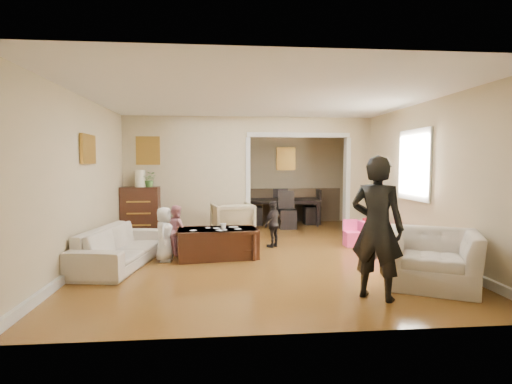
{
  "coord_description": "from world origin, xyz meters",
  "views": [
    {
      "loc": [
        -0.66,
        -7.0,
        1.58
      ],
      "look_at": [
        0.0,
        0.2,
        1.05
      ],
      "focal_mm": 27.63,
      "sensor_mm": 36.0,
      "label": 1
    }
  ],
  "objects": [
    {
      "name": "floor",
      "position": [
        0.0,
        0.0,
        0.0
      ],
      "size": [
        7.0,
        7.0,
        0.0
      ],
      "primitive_type": "plane",
      "color": "#9F6729",
      "rests_on": "ground"
    },
    {
      "name": "partition_left",
      "position": [
        -1.38,
        1.8,
        1.3
      ],
      "size": [
        2.75,
        0.18,
        2.6
      ],
      "primitive_type": "cube",
      "color": "#BEB18B",
      "rests_on": "ground"
    },
    {
      "name": "partition_right",
      "position": [
        2.48,
        1.8,
        1.3
      ],
      "size": [
        0.55,
        0.18,
        2.6
      ],
      "primitive_type": "cube",
      "color": "#BEB18B",
      "rests_on": "ground"
    },
    {
      "name": "partition_header",
      "position": [
        1.1,
        1.8,
        2.42
      ],
      "size": [
        2.22,
        0.18,
        0.35
      ],
      "primitive_type": "cube",
      "color": "#BEB18B",
      "rests_on": "partition_right"
    },
    {
      "name": "window_pane",
      "position": [
        2.73,
        -0.4,
        1.55
      ],
      "size": [
        0.03,
        0.95,
        1.1
      ],
      "primitive_type": "cube",
      "color": "white",
      "rests_on": "ground"
    },
    {
      "name": "framed_art_partition",
      "position": [
        -2.2,
        1.7,
        1.85
      ],
      "size": [
        0.45,
        0.03,
        0.55
      ],
      "primitive_type": "cube",
      "color": "brown",
      "rests_on": "partition_left"
    },
    {
      "name": "framed_art_sofa_wall",
      "position": [
        -2.71,
        -0.6,
        1.8
      ],
      "size": [
        0.03,
        0.55,
        0.4
      ],
      "primitive_type": "cube",
      "color": "brown"
    },
    {
      "name": "framed_art_alcove",
      "position": [
        1.1,
        3.44,
        1.7
      ],
      "size": [
        0.45,
        0.03,
        0.55
      ],
      "primitive_type": "cube",
      "color": "brown"
    },
    {
      "name": "sofa",
      "position": [
        -2.2,
        -0.81,
        0.29
      ],
      "size": [
        1.1,
        2.11,
        0.59
      ],
      "primitive_type": "imported",
      "rotation": [
        0.0,
        0.0,
        1.41
      ],
      "color": "beige",
      "rests_on": "ground"
    },
    {
      "name": "armchair_back",
      "position": [
        -0.41,
        1.18,
        0.38
      ],
      "size": [
        0.95,
        0.96,
        0.75
      ],
      "primitive_type": "imported",
      "rotation": [
        0.0,
        0.0,
        3.33
      ],
      "color": "tan",
      "rests_on": "ground"
    },
    {
      "name": "armchair_front",
      "position": [
        2.04,
        -2.24,
        0.36
      ],
      "size": [
        1.43,
        1.38,
        0.72
      ],
      "primitive_type": "imported",
      "rotation": [
        0.0,
        0.0,
        -0.49
      ],
      "color": "beige",
      "rests_on": "ground"
    },
    {
      "name": "dresser",
      "position": [
        -2.35,
        1.52,
        0.54
      ],
      "size": [
        0.78,
        0.44,
        1.08
      ],
      "primitive_type": "cube",
      "color": "#371A10",
      "rests_on": "ground"
    },
    {
      "name": "table_lamp",
      "position": [
        -2.35,
        1.52,
        1.26
      ],
      "size": [
        0.22,
        0.22,
        0.36
      ],
      "primitive_type": "cylinder",
      "color": "#F8F2CA",
      "rests_on": "dresser"
    },
    {
      "name": "potted_plant",
      "position": [
        -2.15,
        1.52,
        1.24
      ],
      "size": [
        0.28,
        0.25,
        0.32
      ],
      "primitive_type": "imported",
      "color": "#487B36",
      "rests_on": "dresser"
    },
    {
      "name": "coffee_table",
      "position": [
        -0.71,
        -0.47,
        0.24
      ],
      "size": [
        1.38,
        0.83,
        0.49
      ],
      "primitive_type": "cube",
      "rotation": [
        0.0,
        0.0,
        0.14
      ],
      "color": "#3C1D13",
      "rests_on": "ground"
    },
    {
      "name": "coffee_cup",
      "position": [
        -0.61,
        -0.52,
        0.54
      ],
      "size": [
        0.11,
        0.11,
        0.09
      ],
      "primitive_type": "imported",
      "rotation": [
        0.0,
        0.0,
        0.14
      ],
      "color": "white",
      "rests_on": "coffee_table"
    },
    {
      "name": "play_table",
      "position": [
        2.29,
        0.31,
        0.23
      ],
      "size": [
        0.52,
        0.52,
        0.46
      ],
      "primitive_type": "cube",
      "rotation": [
        0.0,
        0.0,
        0.09
      ],
      "color": "#FF439B",
      "rests_on": "ground"
    },
    {
      "name": "cereal_box",
      "position": [
        2.41,
        0.41,
        0.61
      ],
      "size": [
        0.21,
        0.09,
        0.3
      ],
      "primitive_type": "cube",
      "rotation": [
        0.0,
        0.0,
        0.09
      ],
      "color": "yellow",
      "rests_on": "play_table"
    },
    {
      "name": "cyan_cup",
      "position": [
        2.19,
        0.26,
        0.5
      ],
      "size": [
        0.08,
        0.08,
        0.08
      ],
      "primitive_type": "cylinder",
      "color": "#26BAC0",
      "rests_on": "play_table"
    },
    {
      "name": "toy_block",
      "position": [
        2.17,
        0.43,
        0.48
      ],
      "size": [
        0.1,
        0.09,
        0.05
      ],
      "primitive_type": "cube",
      "rotation": [
        0.0,
        0.0,
        0.44
      ],
      "color": "red",
      "rests_on": "play_table"
    },
    {
      "name": "play_bowl",
      "position": [
        2.34,
        0.19,
        0.48
      ],
      "size": [
        0.25,
        0.25,
        0.06
      ],
      "primitive_type": "imported",
      "rotation": [
        0.0,
        0.0,
        0.09
      ],
      "color": "silver",
      "rests_on": "play_table"
    },
    {
      "name": "dining_table",
      "position": [
        0.96,
        2.99,
        0.33
      ],
      "size": [
        1.94,
        1.19,
        0.65
      ],
      "primitive_type": "imported",
      "rotation": [
        0.0,
        0.0,
        -0.09
      ],
      "color": "black",
      "rests_on": "ground"
    },
    {
      "name": "adult_person",
      "position": [
        1.15,
        -2.64,
        0.84
      ],
      "size": [
        0.72,
        0.69,
        1.67
      ],
      "primitive_type": "imported",
      "rotation": [
        0.0,
        0.0,
        2.46
      ],
      "color": "black",
      "rests_on": "ground"
    },
    {
      "name": "child_kneel_a",
      "position": [
        -1.56,
        -0.62,
        0.44
      ],
      "size": [
        0.29,
        0.44,
        0.88
      ],
      "primitive_type": "imported",
      "rotation": [
        0.0,
        0.0,
        1.53
      ],
      "color": "silver",
      "rests_on": "ground"
    },
    {
      "name": "child_kneel_b",
      "position": [
        -1.41,
        -0.17,
        0.43
      ],
      "size": [
        0.48,
        0.52,
        0.86
      ],
      "primitive_type": "imported",
      "rotation": [
        0.0,
        0.0,
        2.06
      ],
      "color": "pink",
      "rests_on": "ground"
    },
    {
      "name": "child_toddler",
      "position": [
        0.34,
        0.28,
        0.44
      ],
      "size": [
        0.5,
        0.53,
        0.88
      ],
      "primitive_type": "imported",
      "rotation": [
        0.0,
        0.0,
        -2.31
      ],
      "color": "black",
      "rests_on": "ground"
    },
    {
      "name": "craft_papers",
      "position": [
        -0.66,
        -0.49,
        0.49
      ],
      "size": [
        0.86,
        0.44,
        0.0
      ],
      "color": "white",
      "rests_on": "coffee_table"
    }
  ]
}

